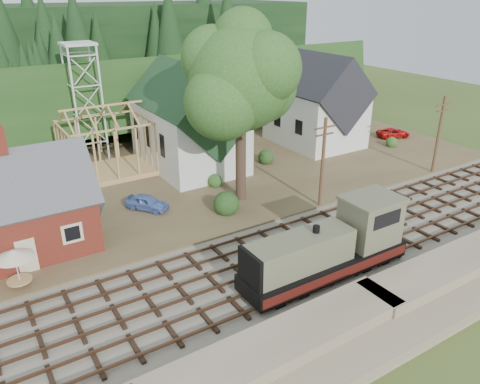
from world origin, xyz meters
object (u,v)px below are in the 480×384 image
car_red (393,133)px  car_blue (147,202)px  locomotive (332,248)px  patio_set (14,256)px

car_red → car_blue: bearing=113.2°
car_red → locomotive: bearing=142.1°
car_blue → car_red: size_ratio=0.92×
locomotive → car_red: size_ratio=2.92×
locomotive → car_red: bearing=34.2°
patio_set → car_blue: bearing=29.8°
car_blue → car_red: car_blue is taller
locomotive → car_blue: size_ratio=3.16×
locomotive → patio_set: 19.75m
car_blue → patio_set: size_ratio=1.42×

